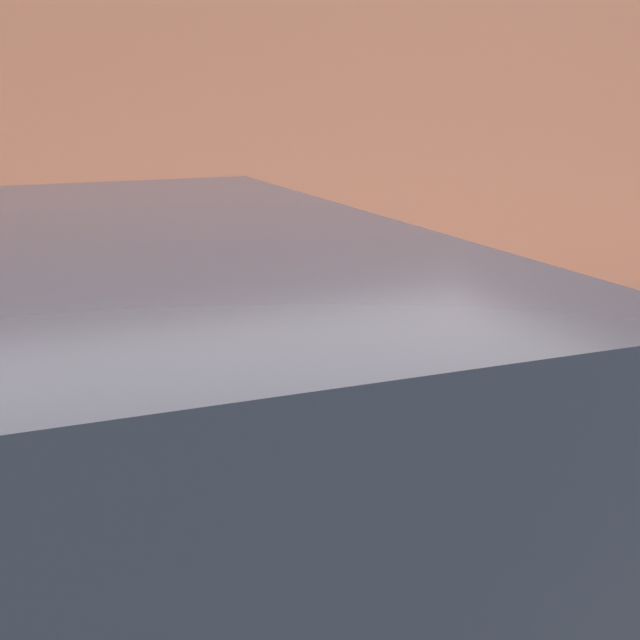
% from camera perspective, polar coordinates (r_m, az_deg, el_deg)
% --- Properties ---
extents(sidewalk, '(24.00, 2.80, 0.12)m').
position_cam_1_polar(sidewalk, '(4.61, -12.44, -12.48)').
color(sidewalk, '#ADAAA3').
rests_on(sidewalk, ground_plane).
extents(parking_meter, '(0.20, 0.16, 1.49)m').
position_cam_1_polar(parking_meter, '(3.40, 0.00, -0.89)').
color(parking_meter, slate).
rests_on(parking_meter, sidewalk).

